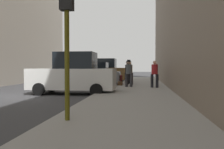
% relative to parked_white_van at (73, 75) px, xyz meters
% --- Properties ---
extents(ground_plane, '(120.00, 120.00, 0.00)m').
position_rel_parked_white_van_xyz_m(ground_plane, '(-2.65, -1.33, -1.03)').
color(ground_plane, '#38383A').
extents(sidewalk, '(4.00, 40.00, 0.15)m').
position_rel_parked_white_van_xyz_m(sidewalk, '(3.35, -1.33, -0.96)').
color(sidewalk, gray).
rests_on(sidewalk, ground_plane).
extents(parked_white_van, '(4.61, 2.09, 2.25)m').
position_rel_parked_white_van_xyz_m(parked_white_van, '(0.00, 0.00, 0.00)').
color(parked_white_van, silver).
rests_on(parked_white_van, ground_plane).
extents(parked_gray_coupe, '(4.21, 2.08, 1.79)m').
position_rel_parked_white_van_xyz_m(parked_gray_coupe, '(0.00, 5.41, -0.18)').
color(parked_gray_coupe, slate).
rests_on(parked_gray_coupe, ground_plane).
extents(parked_bronze_suv, '(4.63, 2.12, 2.25)m').
position_rel_parked_white_van_xyz_m(parked_bronze_suv, '(-0.00, 10.56, 0.00)').
color(parked_bronze_suv, brown).
rests_on(parked_bronze_suv, ground_plane).
extents(fire_hydrant, '(0.42, 0.22, 0.70)m').
position_rel_parked_white_van_xyz_m(fire_hydrant, '(1.80, 1.04, -0.54)').
color(fire_hydrant, red).
rests_on(fire_hydrant, sidewalk).
extents(traffic_light, '(0.32, 0.32, 3.60)m').
position_rel_parked_white_van_xyz_m(traffic_light, '(1.85, -7.12, 1.73)').
color(traffic_light, '#514C0F').
rests_on(traffic_light, sidewalk).
extents(pedestrian_with_fedora, '(0.53, 0.50, 1.78)m').
position_rel_parked_white_van_xyz_m(pedestrian_with_fedora, '(2.58, 6.50, 0.10)').
color(pedestrian_with_fedora, black).
rests_on(pedestrian_with_fedora, sidewalk).
extents(pedestrian_in_red_jacket, '(0.52, 0.45, 1.71)m').
position_rel_parked_white_van_xyz_m(pedestrian_in_red_jacket, '(4.49, 2.90, 0.07)').
color(pedestrian_in_red_jacket, black).
rests_on(pedestrian_in_red_jacket, sidewalk).
extents(pedestrian_in_tan_coat, '(0.51, 0.43, 1.71)m').
position_rel_parked_white_van_xyz_m(pedestrian_in_tan_coat, '(2.79, 5.57, 0.07)').
color(pedestrian_in_tan_coat, black).
rests_on(pedestrian_in_tan_coat, sidewalk).
extents(pedestrian_with_beanie, '(0.52, 0.44, 1.78)m').
position_rel_parked_white_van_xyz_m(pedestrian_with_beanie, '(2.83, 3.33, 0.10)').
color(pedestrian_with_beanie, '#333338').
rests_on(pedestrian_with_beanie, sidewalk).
extents(rolling_suitcase, '(0.41, 0.59, 1.04)m').
position_rel_parked_white_van_xyz_m(rolling_suitcase, '(2.02, 5.82, -0.54)').
color(rolling_suitcase, '#591414').
rests_on(rolling_suitcase, sidewalk).
extents(duffel_bag, '(0.32, 0.44, 0.28)m').
position_rel_parked_white_van_xyz_m(duffel_bag, '(2.16, 4.56, -0.74)').
color(duffel_bag, '#472D19').
rests_on(duffel_bag, sidewalk).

